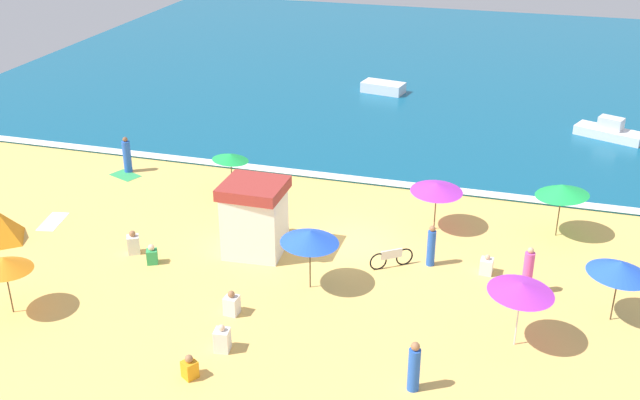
# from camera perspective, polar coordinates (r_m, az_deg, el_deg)

# --- Properties ---
(ground_plane) EXTENTS (60.00, 60.00, 0.00)m
(ground_plane) POSITION_cam_1_polar(r_m,az_deg,el_deg) (31.16, 2.36, -3.28)
(ground_plane) COLOR #EDBC60
(ocean_water) EXTENTS (60.00, 44.00, 0.10)m
(ocean_water) POSITION_cam_1_polar(r_m,az_deg,el_deg) (56.99, 9.37, 9.71)
(ocean_water) COLOR #0F567A
(ocean_water) RESTS_ON ground_plane
(wave_breaker_foam) EXTENTS (57.00, 0.70, 0.01)m
(wave_breaker_foam) POSITION_cam_1_polar(r_m,az_deg,el_deg) (36.66, 4.78, 1.35)
(wave_breaker_foam) COLOR white
(wave_breaker_foam) RESTS_ON ocean_water
(lifeguard_cabana) EXTENTS (2.38, 2.26, 2.97)m
(lifeguard_cabana) POSITION_cam_1_polar(r_m,az_deg,el_deg) (30.01, -4.91, -1.27)
(lifeguard_cabana) COLOR white
(lifeguard_cabana) RESTS_ON ground_plane
(beach_umbrella_0) EXTENTS (2.58, 2.56, 2.33)m
(beach_umbrella_0) POSITION_cam_1_polar(r_m,az_deg,el_deg) (27.25, 21.50, -4.75)
(beach_umbrella_0) COLOR #4C3823
(beach_umbrella_0) RESTS_ON ground_plane
(beach_umbrella_1) EXTENTS (2.34, 2.33, 1.94)m
(beach_umbrella_1) POSITION_cam_1_polar(r_m,az_deg,el_deg) (35.46, -6.70, 3.22)
(beach_umbrella_1) COLOR #4C3823
(beach_umbrella_1) RESTS_ON ground_plane
(beach_umbrella_2) EXTENTS (2.68, 2.69, 2.22)m
(beach_umbrella_2) POSITION_cam_1_polar(r_m,az_deg,el_deg) (27.94, -22.55, -4.41)
(beach_umbrella_2) COLOR #4C3823
(beach_umbrella_2) RESTS_ON ground_plane
(beach_umbrella_3) EXTENTS (2.73, 2.72, 2.37)m
(beach_umbrella_3) POSITION_cam_1_polar(r_m,az_deg,el_deg) (24.90, 14.82, -6.38)
(beach_umbrella_3) COLOR silver
(beach_umbrella_3) RESTS_ON ground_plane
(beach_umbrella_4) EXTENTS (2.24, 2.21, 2.41)m
(beach_umbrella_4) POSITION_cam_1_polar(r_m,az_deg,el_deg) (32.41, 17.65, 0.73)
(beach_umbrella_4) COLOR #4C3823
(beach_umbrella_4) RESTS_ON ground_plane
(beach_umbrella_5) EXTENTS (3.03, 3.04, 2.15)m
(beach_umbrella_5) POSITION_cam_1_polar(r_m,az_deg,el_deg) (31.87, 8.72, 0.94)
(beach_umbrella_5) COLOR #4C3823
(beach_umbrella_5) RESTS_ON ground_plane
(beach_umbrella_6) EXTENTS (2.24, 2.22, 2.38)m
(beach_umbrella_6) POSITION_cam_1_polar(r_m,az_deg,el_deg) (27.18, -0.76, -2.76)
(beach_umbrella_6) COLOR #4C3823
(beach_umbrella_6) RESTS_ON ground_plane
(parked_bicycle) EXTENTS (1.51, 1.12, 0.76)m
(parked_bicycle) POSITION_cam_1_polar(r_m,az_deg,el_deg) (29.45, 5.36, -4.33)
(parked_bicycle) COLOR black
(parked_bicycle) RESTS_ON ground_plane
(beachgoer_0) EXTENTS (0.50, 0.50, 0.91)m
(beachgoer_0) POSITION_cam_1_polar(r_m,az_deg,el_deg) (26.72, -6.61, -7.74)
(beachgoer_0) COLOR white
(beachgoer_0) RESTS_ON ground_plane
(beachgoer_1) EXTENTS (0.63, 0.63, 0.99)m
(beachgoer_1) POSITION_cam_1_polar(r_m,az_deg,el_deg) (31.16, -13.77, -3.18)
(beachgoer_1) COLOR white
(beachgoer_1) RESTS_ON ground_plane
(beachgoer_2) EXTENTS (0.57, 0.57, 0.81)m
(beachgoer_2) POSITION_cam_1_polar(r_m,az_deg,el_deg) (24.04, -9.71, -12.26)
(beachgoer_2) COLOR orange
(beachgoer_2) RESTS_ON ground_plane
(beachgoer_3) EXTENTS (0.54, 0.54, 0.96)m
(beachgoer_3) POSITION_cam_1_polar(r_m,az_deg,el_deg) (24.98, -7.32, -10.30)
(beachgoer_3) COLOR white
(beachgoer_3) RESTS_ON ground_plane
(beachgoer_4) EXTENTS (0.55, 0.55, 0.82)m
(beachgoer_4) POSITION_cam_1_polar(r_m,az_deg,el_deg) (30.29, -12.44, -4.05)
(beachgoer_4) COLOR green
(beachgoer_4) RESTS_ON ground_plane
(beachgoer_5) EXTENTS (0.57, 0.57, 1.83)m
(beachgoer_5) POSITION_cam_1_polar(r_m,az_deg,el_deg) (38.85, -14.23, 3.23)
(beachgoer_5) COLOR blue
(beachgoer_5) RESTS_ON ground_plane
(beachgoer_6) EXTENTS (0.39, 0.39, 1.68)m
(beachgoer_6) POSITION_cam_1_polar(r_m,az_deg,el_deg) (23.15, 7.04, -12.31)
(beachgoer_6) COLOR blue
(beachgoer_6) RESTS_ON ground_plane
(beachgoer_7) EXTENTS (0.43, 0.43, 1.69)m
(beachgoer_7) POSITION_cam_1_polar(r_m,az_deg,el_deg) (29.56, 8.31, -3.46)
(beachgoer_7) COLOR blue
(beachgoer_7) RESTS_ON ground_plane
(beachgoer_9) EXTENTS (0.49, 0.49, 0.80)m
(beachgoer_9) POSITION_cam_1_polar(r_m,az_deg,el_deg) (29.59, 12.33, -4.82)
(beachgoer_9) COLOR white
(beachgoer_9) RESTS_ON ground_plane
(beachgoer_10) EXTENTS (0.46, 0.46, 1.90)m
(beachgoer_10) POSITION_cam_1_polar(r_m,az_deg,el_deg) (28.37, 15.26, -5.24)
(beachgoer_10) COLOR #D84CA5
(beachgoer_10) RESTS_ON ground_plane
(beach_towel_0) EXTENTS (1.07, 1.78, 0.01)m
(beach_towel_0) POSITION_cam_1_polar(r_m,az_deg,el_deg) (35.60, -5.49, 0.40)
(beach_towel_0) COLOR green
(beach_towel_0) RESTS_ON ground_plane
(beach_towel_1) EXTENTS (1.11, 1.91, 0.01)m
(beach_towel_1) POSITION_cam_1_polar(r_m,az_deg,el_deg) (34.89, -19.33, -1.53)
(beach_towel_1) COLOR white
(beach_towel_1) RESTS_ON ground_plane
(beach_towel_2) EXTENTS (1.69, 1.38, 0.01)m
(beach_towel_2) POSITION_cam_1_polar(r_m,az_deg,el_deg) (38.73, -14.34, 1.80)
(beach_towel_2) COLOR green
(beach_towel_2) RESTS_ON ground_plane
(small_boat_0) EXTENTS (3.83, 2.56, 1.18)m
(small_boat_0) POSITION_cam_1_polar(r_m,az_deg,el_deg) (44.96, 20.82, 4.82)
(small_boat_0) COLOR white
(small_boat_0) RESTS_ON ocean_water
(small_boat_1) EXTENTS (2.88, 1.83, 0.67)m
(small_boat_1) POSITION_cam_1_polar(r_m,az_deg,el_deg) (50.36, 4.74, 8.38)
(small_boat_1) COLOR white
(small_boat_1) RESTS_ON ocean_water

